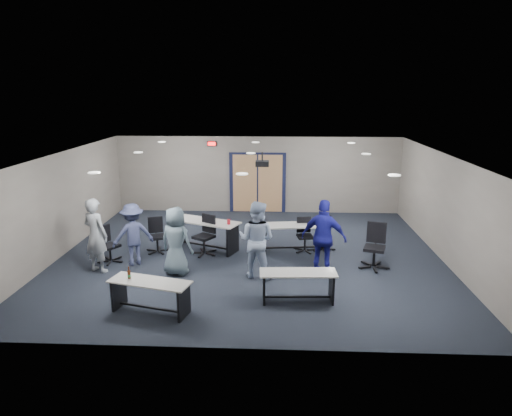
{
  "coord_description": "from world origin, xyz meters",
  "views": [
    {
      "loc": [
        0.71,
        -11.42,
        4.31
      ],
      "look_at": [
        0.17,
        -0.3,
        1.39
      ],
      "focal_mm": 32.0,
      "sensor_mm": 36.0,
      "label": 1
    }
  ],
  "objects_px": {
    "table_back_right": "(295,233)",
    "person_lightblue": "(257,239)",
    "chair_back_c": "(305,235)",
    "chair_back_d": "(324,234)",
    "person_plaid": "(176,241)",
    "table_front_right": "(298,281)",
    "chair_loose_right": "(375,247)",
    "table_front_left": "(150,291)",
    "table_back_left": "(204,230)",
    "person_navy": "(324,238)",
    "chair_loose_left": "(109,245)",
    "person_back": "(133,234)",
    "chair_back_b": "(204,235)",
    "chair_back_a": "(157,235)",
    "person_gray": "(96,235)"
  },
  "relations": [
    {
      "from": "table_front_right",
      "to": "chair_back_c",
      "type": "height_order",
      "value": "chair_back_c"
    },
    {
      "from": "chair_back_c",
      "to": "person_navy",
      "type": "xyz_separation_m",
      "value": [
        0.34,
        -1.57,
        0.45
      ]
    },
    {
      "from": "table_back_right",
      "to": "chair_loose_right",
      "type": "distance_m",
      "value": 2.23
    },
    {
      "from": "table_back_left",
      "to": "person_lightblue",
      "type": "height_order",
      "value": "person_lightblue"
    },
    {
      "from": "chair_back_d",
      "to": "chair_loose_right",
      "type": "distance_m",
      "value": 1.67
    },
    {
      "from": "person_plaid",
      "to": "chair_back_a",
      "type": "bearing_deg",
      "value": -39.92
    },
    {
      "from": "table_back_right",
      "to": "person_lightblue",
      "type": "relative_size",
      "value": 1.05
    },
    {
      "from": "table_front_left",
      "to": "person_gray",
      "type": "xyz_separation_m",
      "value": [
        -1.84,
        2.02,
        0.46
      ]
    },
    {
      "from": "chair_loose_left",
      "to": "person_plaid",
      "type": "height_order",
      "value": "person_plaid"
    },
    {
      "from": "person_plaid",
      "to": "person_lightblue",
      "type": "relative_size",
      "value": 0.9
    },
    {
      "from": "chair_back_b",
      "to": "chair_back_c",
      "type": "bearing_deg",
      "value": 39.34
    },
    {
      "from": "chair_back_c",
      "to": "table_front_right",
      "type": "bearing_deg",
      "value": -105.14
    },
    {
      "from": "table_front_right",
      "to": "chair_back_d",
      "type": "distance_m",
      "value": 3.25
    },
    {
      "from": "table_back_right",
      "to": "chair_back_d",
      "type": "xyz_separation_m",
      "value": [
        0.8,
        0.1,
        -0.05
      ]
    },
    {
      "from": "table_back_right",
      "to": "chair_back_c",
      "type": "xyz_separation_m",
      "value": [
        0.28,
        -0.01,
        -0.05
      ]
    },
    {
      "from": "table_back_left",
      "to": "chair_back_c",
      "type": "relative_size",
      "value": 2.29
    },
    {
      "from": "person_plaid",
      "to": "table_back_right",
      "type": "bearing_deg",
      "value": -129.08
    },
    {
      "from": "table_back_right",
      "to": "chair_back_a",
      "type": "height_order",
      "value": "chair_back_a"
    },
    {
      "from": "person_navy",
      "to": "person_plaid",
      "type": "bearing_deg",
      "value": 21.58
    },
    {
      "from": "chair_back_d",
      "to": "chair_loose_left",
      "type": "relative_size",
      "value": 0.99
    },
    {
      "from": "chair_back_b",
      "to": "person_back",
      "type": "xyz_separation_m",
      "value": [
        -1.65,
        -0.78,
        0.26
      ]
    },
    {
      "from": "person_back",
      "to": "chair_back_a",
      "type": "bearing_deg",
      "value": -141.89
    },
    {
      "from": "table_back_right",
      "to": "chair_loose_left",
      "type": "height_order",
      "value": "chair_loose_left"
    },
    {
      "from": "chair_loose_left",
      "to": "person_gray",
      "type": "height_order",
      "value": "person_gray"
    },
    {
      "from": "table_front_right",
      "to": "chair_back_b",
      "type": "bearing_deg",
      "value": 128.9
    },
    {
      "from": "table_front_left",
      "to": "person_plaid",
      "type": "bearing_deg",
      "value": 101.54
    },
    {
      "from": "chair_back_d",
      "to": "person_lightblue",
      "type": "xyz_separation_m",
      "value": [
        -1.75,
        -1.88,
        0.45
      ]
    },
    {
      "from": "table_front_right",
      "to": "person_lightblue",
      "type": "height_order",
      "value": "person_lightblue"
    },
    {
      "from": "table_front_right",
      "to": "person_plaid",
      "type": "xyz_separation_m",
      "value": [
        -2.83,
        1.31,
        0.39
      ]
    },
    {
      "from": "table_front_left",
      "to": "person_gray",
      "type": "relative_size",
      "value": 0.94
    },
    {
      "from": "table_front_left",
      "to": "person_plaid",
      "type": "xyz_separation_m",
      "value": [
        0.11,
        1.95,
        0.37
      ]
    },
    {
      "from": "chair_back_c",
      "to": "chair_back_d",
      "type": "relative_size",
      "value": 0.99
    },
    {
      "from": "person_navy",
      "to": "person_gray",
      "type": "bearing_deg",
      "value": 19.9
    },
    {
      "from": "chair_back_b",
      "to": "person_navy",
      "type": "bearing_deg",
      "value": 10.23
    },
    {
      "from": "chair_back_d",
      "to": "person_navy",
      "type": "bearing_deg",
      "value": -93.13
    },
    {
      "from": "chair_back_a",
      "to": "chair_back_b",
      "type": "xyz_separation_m",
      "value": [
        1.29,
        -0.11,
        0.06
      ]
    },
    {
      "from": "person_navy",
      "to": "person_back",
      "type": "bearing_deg",
      "value": 13.92
    },
    {
      "from": "table_back_left",
      "to": "chair_loose_left",
      "type": "bearing_deg",
      "value": -130.81
    },
    {
      "from": "table_front_right",
      "to": "table_front_left",
      "type": "bearing_deg",
      "value": -170.75
    },
    {
      "from": "person_back",
      "to": "table_back_right",
      "type": "bearing_deg",
      "value": 165.98
    },
    {
      "from": "chair_back_d",
      "to": "chair_loose_right",
      "type": "xyz_separation_m",
      "value": [
        1.12,
        -1.24,
        0.09
      ]
    },
    {
      "from": "table_front_left",
      "to": "person_navy",
      "type": "distance_m",
      "value": 4.19
    },
    {
      "from": "chair_loose_left",
      "to": "chair_back_c",
      "type": "bearing_deg",
      "value": -47.52
    },
    {
      "from": "table_front_right",
      "to": "person_plaid",
      "type": "height_order",
      "value": "person_plaid"
    },
    {
      "from": "person_plaid",
      "to": "person_back",
      "type": "relative_size",
      "value": 1.05
    },
    {
      "from": "table_front_right",
      "to": "chair_back_a",
      "type": "bearing_deg",
      "value": 140.0
    },
    {
      "from": "chair_back_d",
      "to": "person_plaid",
      "type": "height_order",
      "value": "person_plaid"
    },
    {
      "from": "person_gray",
      "to": "person_back",
      "type": "relative_size",
      "value": 1.16
    },
    {
      "from": "chair_loose_left",
      "to": "person_navy",
      "type": "bearing_deg",
      "value": -64.84
    },
    {
      "from": "table_back_left",
      "to": "person_navy",
      "type": "relative_size",
      "value": 1.16
    }
  ]
}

